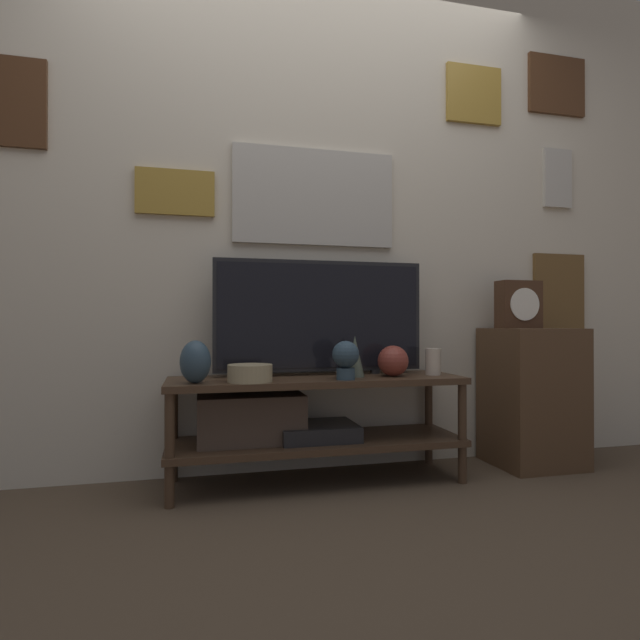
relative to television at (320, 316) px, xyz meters
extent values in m
plane|color=#4C3D2D|center=(-0.04, -0.33, -0.77)|extent=(12.00, 12.00, 0.00)
cube|color=beige|center=(-0.04, 0.16, 0.58)|extent=(6.40, 0.06, 2.70)
cube|color=#B2ADA3|center=(0.00, 0.12, 0.61)|extent=(0.83, 0.02, 0.49)
cube|color=#B2BCC6|center=(0.00, 0.12, 0.61)|extent=(0.79, 0.01, 0.45)
cube|color=brown|center=(1.45, 0.12, 0.14)|extent=(0.33, 0.02, 0.45)
cube|color=beige|center=(1.45, 0.12, 0.14)|extent=(0.29, 0.01, 0.41)
cube|color=#4C2D19|center=(1.43, 0.12, 1.34)|extent=(0.37, 0.02, 0.34)
cube|color=beige|center=(1.43, 0.12, 1.34)|extent=(0.33, 0.01, 0.30)
cube|color=olive|center=(0.90, 0.12, 1.23)|extent=(0.33, 0.02, 0.32)
cube|color=slate|center=(0.90, 0.12, 1.23)|extent=(0.29, 0.01, 0.28)
cube|color=#4C2D19|center=(-1.38, 0.12, 0.95)|extent=(0.29, 0.02, 0.40)
cube|color=#2D2D33|center=(-1.38, 0.12, 0.95)|extent=(0.25, 0.01, 0.36)
cube|color=#B7B2A8|center=(1.44, 0.12, 0.80)|extent=(0.18, 0.02, 0.34)
cube|color=slate|center=(1.44, 0.12, 0.80)|extent=(0.14, 0.01, 0.30)
cube|color=olive|center=(-0.68, 0.12, 0.59)|extent=(0.36, 0.02, 0.22)
cube|color=beige|center=(-0.68, 0.12, 0.59)|extent=(0.33, 0.01, 0.18)
cube|color=#422D1E|center=(-0.04, -0.09, -0.30)|extent=(1.35, 0.40, 0.03)
cube|color=#422D1E|center=(-0.04, -0.09, -0.59)|extent=(1.35, 0.40, 0.03)
cylinder|color=#422D1E|center=(-0.68, -0.26, -0.53)|extent=(0.04, 0.04, 0.49)
cylinder|color=#422D1E|center=(0.61, -0.26, -0.53)|extent=(0.04, 0.04, 0.49)
cylinder|color=#422D1E|center=(-0.68, 0.08, -0.53)|extent=(0.04, 0.04, 0.49)
cylinder|color=#422D1E|center=(0.61, 0.08, -0.53)|extent=(0.04, 0.04, 0.49)
cube|color=black|center=(-0.04, -0.09, -0.54)|extent=(0.36, 0.28, 0.07)
cube|color=#47382D|center=(-0.34, -0.09, -0.46)|extent=(0.47, 0.22, 0.22)
cylinder|color=black|center=(-0.28, 0.00, -0.28)|extent=(0.05, 0.05, 0.02)
cylinder|color=black|center=(0.28, 0.00, -0.28)|extent=(0.05, 0.05, 0.02)
cube|color=black|center=(0.00, 0.00, 0.00)|extent=(1.02, 0.04, 0.53)
cube|color=black|center=(0.00, -0.01, 0.00)|extent=(0.99, 0.01, 0.50)
cylinder|color=tan|center=(-0.36, -0.20, -0.25)|extent=(0.19, 0.19, 0.07)
sphere|color=brown|center=(0.32, -0.14, -0.21)|extent=(0.15, 0.15, 0.15)
ellipsoid|color=#2D4251|center=(-0.59, -0.19, -0.20)|extent=(0.13, 0.13, 0.18)
cone|color=#4C5647|center=(0.14, -0.12, -0.19)|extent=(0.09, 0.09, 0.19)
cylinder|color=#C1B29E|center=(0.53, -0.13, -0.22)|extent=(0.07, 0.07, 0.13)
cylinder|color=#2D4251|center=(0.06, -0.22, -0.26)|extent=(0.08, 0.08, 0.05)
sphere|color=#2D4251|center=(0.06, -0.22, -0.17)|extent=(0.12, 0.12, 0.12)
cube|color=#513823|center=(1.11, -0.08, -0.42)|extent=(0.42, 0.39, 0.71)
cube|color=#422819|center=(1.06, -0.05, 0.06)|extent=(0.22, 0.10, 0.25)
cylinder|color=white|center=(1.06, -0.10, 0.06)|extent=(0.17, 0.01, 0.17)
camera|label=1|loc=(-0.58, -2.34, -0.03)|focal=28.00mm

